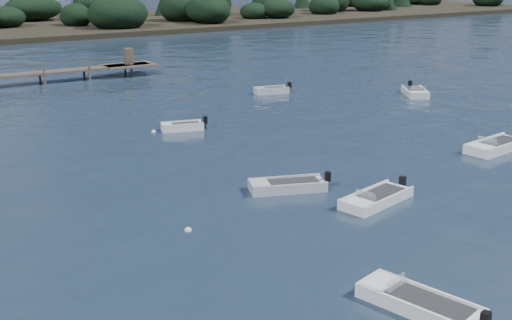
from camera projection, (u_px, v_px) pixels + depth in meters
ground at (56, 63)px, 72.32m from camera, size 400.00×400.00×0.00m
dinghy_mid_white_a at (376, 200)px, 30.44m from camera, size 4.50×2.43×1.03m
tender_far_white at (182, 128)px, 43.58m from camera, size 3.20×1.83×1.07m
dinghy_near_olive at (419, 305)px, 21.10m from camera, size 2.46×4.47×1.07m
dinghy_mid_white_b at (496, 147)px, 38.96m from camera, size 4.94×2.24×1.21m
tender_far_grey_b at (271, 92)px, 55.71m from camera, size 3.38×1.81×1.13m
dinghy_extra_a at (415, 93)px, 55.00m from camera, size 3.44×4.03×1.16m
dinghy_mid_grey at (287, 187)px, 32.14m from camera, size 4.16×2.68×1.04m
buoy_c at (188, 231)px, 27.31m from camera, size 0.32×0.32×0.32m
buoy_e at (154, 132)px, 43.10m from camera, size 0.32×0.32×0.32m
far_headland at (131, 13)px, 116.79m from camera, size 190.00×40.00×5.80m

